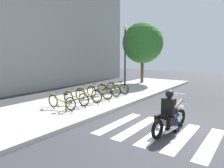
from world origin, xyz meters
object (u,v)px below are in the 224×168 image
at_px(bicycle_3, 99,92).
at_px(bicycle_5, 117,88).
at_px(rider, 170,108).
at_px(bicycle_0, 61,101).
at_px(motorcycle, 170,119).
at_px(bicycle_4, 109,90).
at_px(bicycle_2, 88,94).
at_px(bike_rack, 102,93).
at_px(street_lamp, 125,52).
at_px(bicycle_1, 76,98).
at_px(tree_near_rack, 143,43).

bearing_deg(bicycle_3, bicycle_5, 0.01).
height_order(rider, bicycle_0, rider).
distance_m(motorcycle, bicycle_4, 5.72).
bearing_deg(bicycle_0, motorcycle, -84.74).
relative_size(bicycle_2, bike_rack, 0.34).
bearing_deg(bike_rack, bicycle_4, 22.52).
bearing_deg(rider, bicycle_5, 49.52).
distance_m(bicycle_4, bicycle_5, 0.89).
distance_m(rider, bicycle_5, 6.30).
distance_m(bicycle_5, street_lamp, 3.07).
bearing_deg(bicycle_1, motorcycle, -95.34).
bearing_deg(bicycle_2, bicycle_3, 0.02).
height_order(rider, bike_rack, rider).
bearing_deg(bicycle_0, rider, -85.65).
height_order(bicycle_2, tree_near_rack, tree_near_rack).
distance_m(bicycle_0, bicycle_4, 3.56).
bearing_deg(rider, bicycle_3, 64.28).
bearing_deg(tree_near_rack, bicycle_4, -170.14).
bearing_deg(motorcycle, bicycle_2, 74.42).
relative_size(bicycle_2, bicycle_5, 1.08).
distance_m(bicycle_4, bike_rack, 1.45).
relative_size(bicycle_1, bicycle_5, 0.99).
xyz_separation_m(bicycle_2, tree_near_rack, (8.08, 1.10, 2.93)).
relative_size(bicycle_0, bicycle_5, 1.05).
bearing_deg(bike_rack, street_lamp, 16.44).
bearing_deg(bicycle_4, rider, -123.73).
distance_m(motorcycle, bicycle_5, 6.25).
distance_m(rider, bicycle_2, 5.00).
height_order(bicycle_0, bicycle_1, bicycle_1).
xyz_separation_m(bicycle_1, bicycle_4, (2.67, -0.00, 0.02)).
bearing_deg(motorcycle, bike_rack, 67.21).
relative_size(bicycle_0, street_lamp, 0.37).
xyz_separation_m(bicycle_3, tree_near_rack, (7.19, 1.10, 2.94)).
distance_m(bicycle_2, tree_near_rack, 8.67).
bearing_deg(bike_rack, bicycle_2, 128.80).
height_order(rider, bicycle_5, rider).
relative_size(bicycle_4, tree_near_rack, 0.31).
distance_m(rider, bicycle_0, 4.81).
height_order(motorcycle, bicycle_5, motorcycle).
bearing_deg(bicycle_3, street_lamp, 10.40).
bearing_deg(motorcycle, bicycle_1, 84.66).
distance_m(rider, bicycle_1, 4.83).
height_order(bike_rack, tree_near_rack, tree_near_rack).
bearing_deg(street_lamp, bicycle_1, -172.88).
bearing_deg(tree_near_rack, bicycle_5, -168.56).
xyz_separation_m(bicycle_0, bicycle_5, (4.45, -0.00, 0.02)).
bearing_deg(bicycle_3, bicycle_4, -0.03).
distance_m(motorcycle, bike_rack, 4.61).
height_order(rider, bicycle_4, rider).
bearing_deg(bicycle_0, bicycle_3, -0.03).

